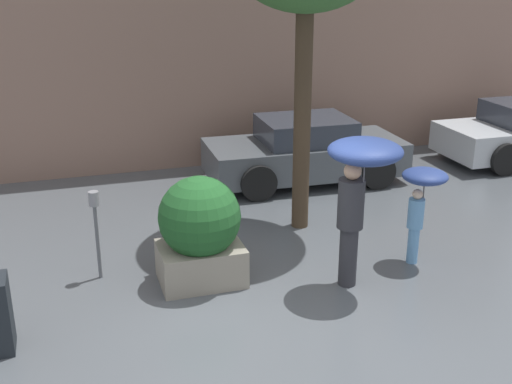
% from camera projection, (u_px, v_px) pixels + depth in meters
% --- Properties ---
extents(ground_plane, '(40.00, 40.00, 0.00)m').
position_uv_depth(ground_plane, '(266.00, 314.00, 8.09)').
color(ground_plane, '#51565B').
extents(building_facade, '(18.00, 0.30, 6.00)m').
position_uv_depth(building_facade, '(165.00, 24.00, 12.91)').
color(building_facade, '#8C6B5B').
rests_on(building_facade, ground).
extents(planter_box, '(1.14, 1.12, 1.52)m').
position_uv_depth(planter_box, '(200.00, 230.00, 8.67)').
color(planter_box, gray).
rests_on(planter_box, ground).
extents(person_adult, '(0.97, 0.97, 2.09)m').
position_uv_depth(person_adult, '(360.00, 175.00, 8.25)').
color(person_adult, '#2D2D33').
rests_on(person_adult, ground).
extents(person_child, '(0.65, 0.65, 1.43)m').
position_uv_depth(person_child, '(422.00, 191.00, 9.14)').
color(person_child, '#669ED1').
rests_on(person_child, ground).
extents(parked_car_near, '(3.94, 1.99, 1.30)m').
position_uv_depth(parked_car_near, '(305.00, 152.00, 12.81)').
color(parked_car_near, '#4C5156').
rests_on(parked_car_near, ground).
extents(parking_meter, '(0.14, 0.14, 1.29)m').
position_uv_depth(parking_meter, '(95.00, 217.00, 8.72)').
color(parking_meter, '#595B60').
rests_on(parking_meter, ground).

